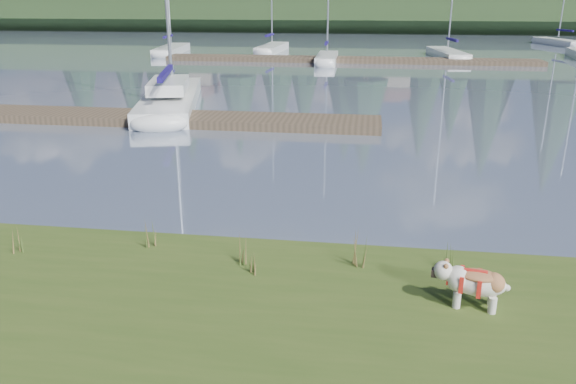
# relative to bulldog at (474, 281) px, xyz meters

# --- Properties ---
(ground) EXTENTS (200.00, 200.00, 0.00)m
(ground) POSITION_rel_bulldog_xyz_m (-5.06, 33.30, -0.73)
(ground) COLOR slate
(ground) RESTS_ON ground
(ridge) EXTENTS (200.00, 20.00, 5.00)m
(ridge) POSITION_rel_bulldog_xyz_m (-5.06, 76.30, 1.77)
(ridge) COLOR #1E3118
(ridge) RESTS_ON ground
(bulldog) EXTENTS (1.02, 0.52, 0.60)m
(bulldog) POSITION_rel_bulldog_xyz_m (0.00, 0.00, 0.00)
(bulldog) COLOR silver
(bulldog) RESTS_ON bank
(sailboat_main) EXTENTS (4.44, 10.42, 14.59)m
(sailboat_main) POSITION_rel_bulldog_xyz_m (-9.92, 16.15, -0.31)
(sailboat_main) COLOR white
(sailboat_main) RESTS_ON ground
(dock_near) EXTENTS (16.00, 2.00, 0.30)m
(dock_near) POSITION_rel_bulldog_xyz_m (-9.06, 12.30, -0.58)
(dock_near) COLOR #4C3D2C
(dock_near) RESTS_ON ground
(dock_far) EXTENTS (26.00, 2.20, 0.30)m
(dock_far) POSITION_rel_bulldog_xyz_m (-3.06, 33.30, -0.58)
(dock_far) COLOR #4C3D2C
(dock_far) RESTS_ON ground
(sailboat_bg_0) EXTENTS (2.61, 8.33, 11.85)m
(sailboat_bg_0) POSITION_rel_bulldog_xyz_m (-17.53, 38.16, -0.41)
(sailboat_bg_0) COLOR white
(sailboat_bg_0) RESTS_ON ground
(sailboat_bg_1) EXTENTS (1.85, 7.75, 11.51)m
(sailboat_bg_1) POSITION_rel_bulldog_xyz_m (-9.66, 40.72, -0.40)
(sailboat_bg_1) COLOR white
(sailboat_bg_1) RESTS_ON ground
(sailboat_bg_2) EXTENTS (1.45, 6.62, 10.06)m
(sailboat_bg_2) POSITION_rel_bulldog_xyz_m (-4.56, 33.13, -0.39)
(sailboat_bg_2) COLOR white
(sailboat_bg_2) RESTS_ON ground
(sailboat_bg_3) EXTENTS (2.63, 8.21, 11.85)m
(sailboat_bg_3) POSITION_rel_bulldog_xyz_m (4.00, 37.77, -0.40)
(sailboat_bg_3) COLOR white
(sailboat_bg_3) RESTS_ON ground
(sailboat_bg_5) EXTENTS (3.29, 7.31, 10.37)m
(sailboat_bg_5) POSITION_rel_bulldog_xyz_m (15.55, 50.81, -0.41)
(sailboat_bg_5) COLOR white
(sailboat_bg_5) RESTS_ON ground
(weed_0) EXTENTS (0.17, 0.14, 0.54)m
(weed_0) POSITION_rel_bulldog_xyz_m (-5.06, 1.20, -0.15)
(weed_0) COLOR #475B23
(weed_0) RESTS_ON bank
(weed_1) EXTENTS (0.17, 0.14, 0.51)m
(weed_1) POSITION_rel_bulldog_xyz_m (-3.36, 0.80, -0.16)
(weed_1) COLOR #475B23
(weed_1) RESTS_ON bank
(weed_2) EXTENTS (0.17, 0.14, 0.67)m
(weed_2) POSITION_rel_bulldog_xyz_m (-1.54, 0.99, -0.10)
(weed_2) COLOR #475B23
(weed_2) RESTS_ON bank
(weed_3) EXTENTS (0.17, 0.14, 0.45)m
(weed_3) POSITION_rel_bulldog_xyz_m (-7.20, 0.72, -0.19)
(weed_3) COLOR #475B23
(weed_3) RESTS_ON bank
(weed_4) EXTENTS (0.17, 0.14, 0.38)m
(weed_4) POSITION_rel_bulldog_xyz_m (-3.16, 0.49, -0.22)
(weed_4) COLOR #475B23
(weed_4) RESTS_ON bank
(weed_5) EXTENTS (0.17, 0.14, 0.49)m
(weed_5) POSITION_rel_bulldog_xyz_m (-0.18, 1.12, -0.17)
(weed_5) COLOR #475B23
(weed_5) RESTS_ON bank
(mud_lip) EXTENTS (60.00, 0.50, 0.14)m
(mud_lip) POSITION_rel_bulldog_xyz_m (-5.06, 1.70, -0.66)
(mud_lip) COLOR #33281C
(mud_lip) RESTS_ON ground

